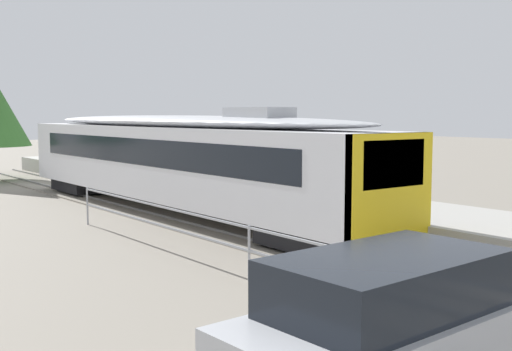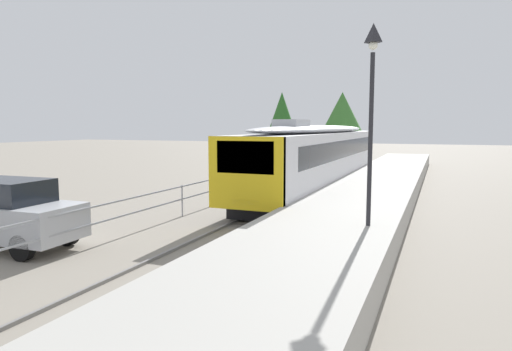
% 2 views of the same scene
% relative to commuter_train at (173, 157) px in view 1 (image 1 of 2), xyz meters
% --- Properties ---
extents(ground_plane, '(160.00, 160.00, 0.00)m').
position_rel_commuter_train_xyz_m(ground_plane, '(-3.00, -8.00, -2.15)').
color(ground_plane, gray).
extents(track_rails, '(3.20, 60.00, 0.14)m').
position_rel_commuter_train_xyz_m(track_rails, '(0.00, -8.00, -2.12)').
color(track_rails, gray).
rests_on(track_rails, ground).
extents(commuter_train, '(2.82, 20.73, 3.74)m').
position_rel_commuter_train_xyz_m(commuter_train, '(0.00, 0.00, 0.00)').
color(commuter_train, silver).
rests_on(commuter_train, track_rails).
extents(station_platform, '(3.90, 60.00, 0.90)m').
position_rel_commuter_train_xyz_m(station_platform, '(3.25, -8.00, -1.70)').
color(station_platform, '#A8A59E').
rests_on(station_platform, ground).
extents(parked_suv_silver, '(4.67, 2.08, 2.04)m').
position_rel_commuter_train_xyz_m(parked_suv_silver, '(-5.65, -15.07, -1.09)').
color(parked_suv_silver, '#B7BABF').
rests_on(parked_suv_silver, ground).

